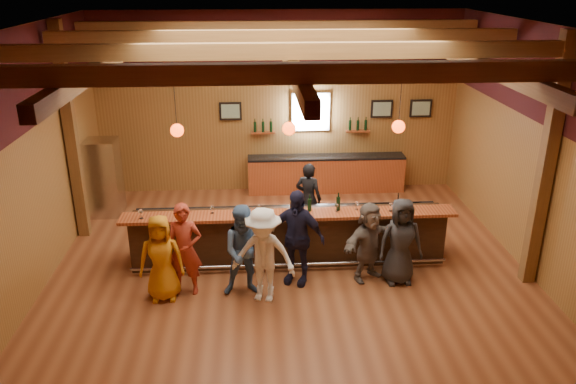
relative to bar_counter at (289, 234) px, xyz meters
name	(u,v)px	position (x,y,z in m)	size (l,w,h in m)	color
room	(289,100)	(-0.02, -0.09, 2.69)	(9.04, 9.00, 4.52)	brown
bar_counter	(289,234)	(0.00, 0.00, 0.00)	(6.30, 1.07, 1.11)	black
back_bar_cabinet	(326,174)	(1.18, 3.57, -0.05)	(4.00, 0.52, 0.95)	#8D3819
window	(311,112)	(0.78, 3.80, 1.53)	(0.95, 0.09, 0.95)	silver
framed_pictures	(345,109)	(1.65, 3.79, 1.58)	(5.35, 0.05, 0.45)	black
wine_shelves	(311,129)	(0.78, 3.73, 1.10)	(3.00, 0.18, 0.30)	#8D3819
pendant_lights	(289,128)	(-0.02, -0.15, 2.19)	(4.24, 0.24, 1.37)	black
stainless_fridge	(104,178)	(-4.12, 2.45, 0.38)	(0.70, 0.70, 1.80)	silver
customer_orange	(161,258)	(-2.28, -1.33, 0.26)	(0.76, 0.50, 1.56)	orange
customer_redvest	(185,249)	(-1.90, -1.16, 0.32)	(0.61, 0.40, 1.68)	#9F2F1D
customer_denim	(245,251)	(-0.85, -1.26, 0.31)	(0.81, 0.63, 1.67)	#46638D
customer_white	(264,255)	(-0.54, -1.49, 0.34)	(1.11, 0.64, 1.72)	white
customer_navy	(296,237)	(0.06, -0.92, 0.38)	(1.06, 0.44, 1.81)	black
customer_brown	(369,242)	(1.40, -0.89, 0.23)	(1.39, 0.44, 1.50)	#655951
customer_dark	(401,241)	(1.94, -1.04, 0.30)	(0.80, 0.52, 1.63)	#28272A
bartender	(308,198)	(0.49, 1.16, 0.27)	(0.58, 0.38, 1.58)	black
ice_bucket	(296,207)	(0.10, -0.31, 0.71)	(0.22, 0.22, 0.24)	brown
bottle_a	(310,205)	(0.37, -0.24, 0.72)	(0.07, 0.07, 0.33)	black
bottle_b	(338,203)	(0.91, -0.23, 0.73)	(0.08, 0.08, 0.35)	black
glass_a	(141,212)	(-2.75, -0.39, 0.72)	(0.08, 0.08, 0.19)	silver
glass_b	(182,209)	(-2.02, -0.33, 0.73)	(0.09, 0.09, 0.20)	silver
glass_c	(212,207)	(-1.47, -0.23, 0.71)	(0.07, 0.07, 0.17)	silver
glass_d	(247,208)	(-0.82, -0.36, 0.73)	(0.09, 0.09, 0.20)	silver
glass_e	(259,206)	(-0.59, -0.27, 0.72)	(0.08, 0.08, 0.18)	silver
glass_f	(337,206)	(0.88, -0.30, 0.70)	(0.07, 0.07, 0.16)	silver
glass_g	(357,204)	(1.27, -0.23, 0.70)	(0.07, 0.07, 0.16)	silver
glass_h	(391,205)	(1.90, -0.34, 0.71)	(0.08, 0.08, 0.18)	silver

